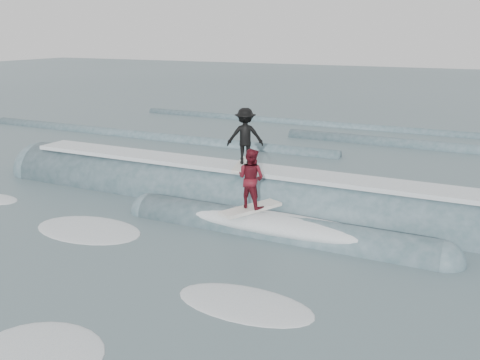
% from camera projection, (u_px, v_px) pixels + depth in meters
% --- Properties ---
extents(ground, '(160.00, 160.00, 0.00)m').
position_uv_depth(ground, '(147.00, 275.00, 12.87)').
color(ground, '#3F565C').
rests_on(ground, ground).
extents(breaking_wave, '(21.60, 4.00, 2.44)m').
position_uv_depth(breaking_wave, '(256.00, 207.00, 17.71)').
color(breaking_wave, '#37555D').
rests_on(breaking_wave, ground).
extents(surfer_black, '(1.38, 2.07, 1.96)m').
position_uv_depth(surfer_black, '(245.00, 138.00, 17.63)').
color(surfer_black, silver).
rests_on(surfer_black, ground).
extents(surfer_red, '(1.34, 2.05, 1.85)m').
position_uv_depth(surfer_red, '(251.00, 181.00, 15.41)').
color(surfer_red, white).
rests_on(surfer_red, ground).
extents(whitewater, '(13.50, 7.71, 0.10)m').
position_uv_depth(whitewater, '(100.00, 268.00, 13.26)').
color(whitewater, white).
rests_on(whitewater, ground).
extents(far_swells, '(40.04, 8.65, 0.80)m').
position_uv_depth(far_swells, '(325.00, 140.00, 28.58)').
color(far_swells, '#37555D').
rests_on(far_swells, ground).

